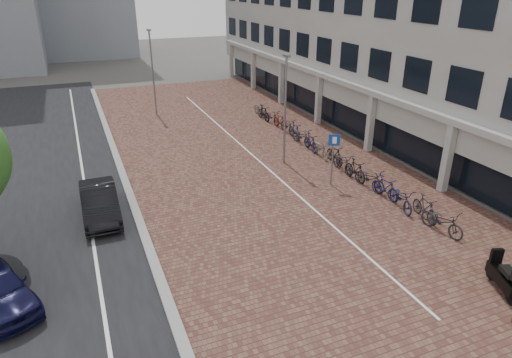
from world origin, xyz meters
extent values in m
plane|color=#474442|center=(0.00, 0.00, 0.00)|extent=(140.00, 140.00, 0.00)
cube|color=brown|center=(2.00, 12.00, 0.01)|extent=(14.50, 42.00, 0.04)
cube|color=black|center=(-9.00, 12.00, 0.01)|extent=(8.00, 50.00, 0.03)
cube|color=gray|center=(-5.10, 12.00, 0.07)|extent=(0.35, 42.00, 0.14)
cube|color=white|center=(-7.00, 12.00, 0.02)|extent=(0.12, 44.00, 0.00)
cube|color=white|center=(2.20, 12.00, 0.04)|extent=(0.10, 30.00, 0.00)
cube|color=black|center=(9.60, 16.00, 1.70)|extent=(0.15, 38.00, 3.20)
cube|color=#A5A5A0|center=(9.40, 16.00, 3.45)|extent=(1.60, 38.00, 0.30)
cube|color=#A5A5A0|center=(8.80, 4.00, 1.70)|extent=(0.35, 0.35, 3.40)
cube|color=#A5A5A0|center=(8.80, 10.00, 1.70)|extent=(0.35, 0.35, 3.40)
cube|color=#A5A5A0|center=(8.80, 16.00, 1.70)|extent=(0.35, 0.35, 3.40)
cube|color=#A5A5A0|center=(8.80, 22.00, 1.70)|extent=(0.35, 0.35, 3.40)
cube|color=#A5A5A0|center=(8.80, 28.00, 1.70)|extent=(0.35, 0.35, 3.40)
cube|color=#A5A5A0|center=(8.80, 34.00, 1.70)|extent=(0.35, 0.35, 3.40)
imported|color=black|center=(-6.50, 7.57, 0.68)|extent=(1.47, 4.15, 1.37)
cylinder|color=slate|center=(4.25, 6.63, 1.20)|extent=(0.07, 0.07, 2.40)
cube|color=#0B3794|center=(4.25, 6.60, 2.35)|extent=(0.52, 0.26, 0.55)
cylinder|color=slate|center=(3.40, 10.21, 2.89)|extent=(0.12, 0.12, 5.79)
cylinder|color=slate|center=(-1.24, 22.66, 3.04)|extent=(0.12, 0.12, 6.07)
imported|color=black|center=(5.94, 1.00, 0.52)|extent=(0.99, 2.06, 1.04)
imported|color=black|center=(6.09, 2.15, 0.53)|extent=(0.73, 1.80, 1.05)
imported|color=#131536|center=(5.78, 3.30, 0.52)|extent=(1.06, 2.07, 1.04)
imported|color=#171A3F|center=(5.80, 4.45, 0.53)|extent=(0.67, 1.79, 1.05)
imported|color=black|center=(5.78, 5.60, 0.52)|extent=(0.98, 2.05, 1.04)
imported|color=black|center=(5.74, 6.75, 0.53)|extent=(0.53, 1.76, 1.05)
imported|color=black|center=(5.70, 7.90, 0.52)|extent=(0.83, 2.02, 1.04)
imported|color=black|center=(5.93, 9.05, 0.53)|extent=(0.58, 1.77, 1.05)
imported|color=#615F58|center=(5.70, 10.20, 0.52)|extent=(0.84, 2.02, 1.04)
imported|color=black|center=(5.68, 11.35, 0.53)|extent=(0.65, 1.78, 1.05)
imported|color=#232328|center=(5.71, 12.50, 0.52)|extent=(0.85, 2.02, 1.04)
imported|color=#131C35|center=(5.82, 13.65, 0.53)|extent=(0.63, 1.78, 1.05)
imported|color=black|center=(5.86, 14.80, 0.52)|extent=(0.73, 1.99, 1.04)
imported|color=#571B17|center=(5.85, 15.95, 0.53)|extent=(0.65, 1.78, 1.05)
imported|color=black|center=(5.78, 17.10, 0.52)|extent=(0.91, 2.04, 1.04)
imported|color=black|center=(5.63, 18.25, 0.53)|extent=(0.52, 1.76, 1.05)
imported|color=#4F4C48|center=(5.83, 19.40, 0.52)|extent=(0.70, 1.98, 1.04)
camera|label=1|loc=(-6.85, -10.61, 9.28)|focal=31.56mm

